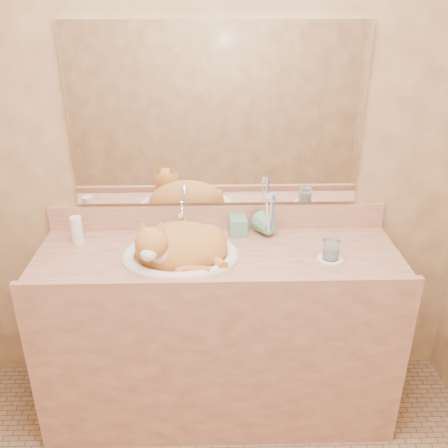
{
  "coord_description": "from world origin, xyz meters",
  "views": [
    {
      "loc": [
        -0.02,
        -1.19,
        1.9
      ],
      "look_at": [
        0.03,
        0.7,
        1.01
      ],
      "focal_mm": 40.0,
      "sensor_mm": 36.0,
      "label": 1
    }
  ],
  "objects_px": {
    "vanity_counter": "(218,333)",
    "toothbrush_cup": "(270,230)",
    "sink_basin": "(180,241)",
    "cat": "(178,245)",
    "soap_dispenser": "(239,220)",
    "water_glass": "(331,250)"
  },
  "relations": [
    {
      "from": "vanity_counter",
      "to": "toothbrush_cup",
      "type": "xyz_separation_m",
      "value": [
        0.24,
        0.14,
        0.47
      ]
    },
    {
      "from": "soap_dispenser",
      "to": "water_glass",
      "type": "relative_size",
      "value": 2.2
    },
    {
      "from": "sink_basin",
      "to": "toothbrush_cup",
      "type": "xyz_separation_m",
      "value": [
        0.4,
        0.16,
        -0.03
      ]
    },
    {
      "from": "vanity_counter",
      "to": "water_glass",
      "type": "relative_size",
      "value": 19.33
    },
    {
      "from": "vanity_counter",
      "to": "water_glass",
      "type": "bearing_deg",
      "value": -7.47
    },
    {
      "from": "vanity_counter",
      "to": "toothbrush_cup",
      "type": "height_order",
      "value": "toothbrush_cup"
    },
    {
      "from": "cat",
      "to": "water_glass",
      "type": "bearing_deg",
      "value": -3.36
    },
    {
      "from": "sink_basin",
      "to": "water_glass",
      "type": "distance_m",
      "value": 0.64
    },
    {
      "from": "sink_basin",
      "to": "soap_dispenser",
      "type": "relative_size",
      "value": 2.72
    },
    {
      "from": "toothbrush_cup",
      "to": "soap_dispenser",
      "type": "bearing_deg",
      "value": 172.48
    },
    {
      "from": "cat",
      "to": "soap_dispenser",
      "type": "distance_m",
      "value": 0.33
    },
    {
      "from": "vanity_counter",
      "to": "sink_basin",
      "type": "xyz_separation_m",
      "value": [
        -0.16,
        -0.02,
        0.5
      ]
    },
    {
      "from": "soap_dispenser",
      "to": "water_glass",
      "type": "height_order",
      "value": "soap_dispenser"
    },
    {
      "from": "sink_basin",
      "to": "cat",
      "type": "xyz_separation_m",
      "value": [
        -0.01,
        -0.01,
        -0.01
      ]
    },
    {
      "from": "vanity_counter",
      "to": "toothbrush_cup",
      "type": "bearing_deg",
      "value": 30.42
    },
    {
      "from": "vanity_counter",
      "to": "cat",
      "type": "relative_size",
      "value": 3.99
    },
    {
      "from": "water_glass",
      "to": "sink_basin",
      "type": "bearing_deg",
      "value": 176.17
    },
    {
      "from": "vanity_counter",
      "to": "cat",
      "type": "distance_m",
      "value": 0.52
    },
    {
      "from": "sink_basin",
      "to": "water_glass",
      "type": "xyz_separation_m",
      "value": [
        0.64,
        -0.04,
        -0.03
      ]
    },
    {
      "from": "cat",
      "to": "water_glass",
      "type": "distance_m",
      "value": 0.65
    },
    {
      "from": "sink_basin",
      "to": "water_glass",
      "type": "relative_size",
      "value": 5.98
    },
    {
      "from": "vanity_counter",
      "to": "toothbrush_cup",
      "type": "distance_m",
      "value": 0.55
    }
  ]
}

